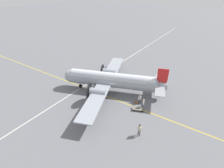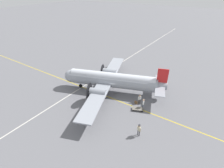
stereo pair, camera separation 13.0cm
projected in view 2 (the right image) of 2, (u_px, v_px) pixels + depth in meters
The scene contains 9 objects.
ground_plane at pixel (112, 91), 33.33m from camera, with size 300.00×300.00×0.00m, color slate.
apron_line_eastwest at pixel (106, 96), 31.93m from camera, with size 120.00×0.16×0.01m.
apron_line_northsouth at pixel (89, 83), 36.13m from camera, with size 0.16×120.00×0.01m.
airliner_main at pixel (110, 80), 32.17m from camera, with size 18.95×22.87×5.66m.
crew_foreground at pixel (139, 129), 23.14m from camera, with size 0.61×0.39×1.87m.
passenger_boarding at pixel (140, 98), 29.52m from camera, with size 0.43×0.43×1.66m.
ramp_agent at pixel (143, 103), 28.25m from camera, with size 0.39×0.55×1.82m.
suitcase_near_door at pixel (136, 102), 29.75m from camera, with size 0.51×0.14×0.59m.
baggage_cart at pixel (138, 109), 28.30m from camera, with size 2.02×1.63×0.56m.
Camera 2 is at (-15.71, 23.35, 17.91)m, focal length 28.00 mm.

